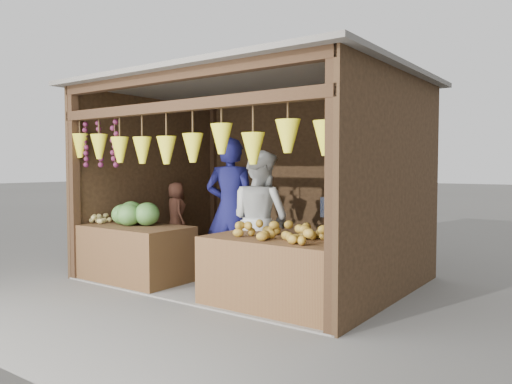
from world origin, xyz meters
The scene contains 12 objects.
ground centered at (0.00, 0.00, 0.00)m, with size 80.00×80.00×0.00m, color #514F49.
stall_structure centered at (-0.03, -0.04, 1.67)m, with size 4.30×3.30×2.66m.
back_shelf centered at (1.05, 1.28, 0.87)m, with size 1.25×0.32×1.32m.
counter_left centered at (-1.25, -1.04, 0.37)m, with size 1.62×0.85×0.74m, color #452E17.
counter_right centered at (1.11, -1.01, 0.38)m, with size 1.69×0.85×0.76m, color #53311B.
stool centered at (-1.62, 0.17, 0.16)m, with size 0.35×0.35×0.33m, color black.
man_standing centered at (-0.16, -0.28, 0.96)m, with size 0.70×0.46×1.91m, color #131348.
woman_standing centered at (0.40, -0.38, 0.86)m, with size 0.84×0.65×1.73m, color beige.
vendor_seated centered at (-1.62, 0.17, 0.80)m, with size 0.47×0.30×0.95m, color brown.
melon_pile centered at (-1.25, -0.98, 0.90)m, with size 1.00×0.50×0.32m, color #1D5216, non-canonical shape.
tanfruit_pile centered at (-1.86, -1.10, 0.80)m, with size 0.34×0.40×0.13m, color tan, non-canonical shape.
mango_pile centered at (1.20, -1.03, 0.87)m, with size 1.40×0.64×0.22m, color #BE5F19, non-canonical shape.
Camera 1 is at (3.99, -5.46, 1.54)m, focal length 35.00 mm.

